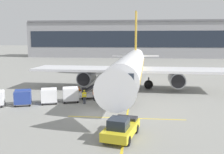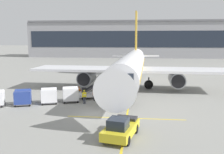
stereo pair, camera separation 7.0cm
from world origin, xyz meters
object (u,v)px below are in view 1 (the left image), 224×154
baggage_cart_third (23,97)px  ground_crew_by_carts (84,96)px  belt_loader (93,91)px  baggage_cart_lead (71,94)px  parked_airplane (131,67)px  ground_crew_marshaller (66,94)px  safety_cone_wingtip (81,92)px  safety_cone_nose_mark (82,91)px  baggage_cart_second (49,96)px  ground_crew_by_loader (95,93)px  pushback_tug (121,128)px  safety_cone_engine_keepout (79,88)px

baggage_cart_third → ground_crew_by_carts: 7.38m
belt_loader → ground_crew_by_carts: bearing=-99.5°
baggage_cart_third → ground_crew_by_carts: bearing=12.0°
baggage_cart_lead → baggage_cart_third: size_ratio=1.00×
parked_airplane → baggage_cart_third: (-12.64, -11.17, -2.67)m
ground_crew_by_carts → ground_crew_marshaller: size_ratio=1.00×
safety_cone_wingtip → safety_cone_nose_mark: safety_cone_nose_mark is taller
baggage_cart_second → ground_crew_by_carts: 4.38m
ground_crew_by_carts → baggage_cart_lead: bearing=160.0°
baggage_cart_third → safety_cone_nose_mark: (5.60, 7.48, -0.61)m
belt_loader → ground_crew_by_loader: bearing=-71.9°
baggage_cart_second → safety_cone_nose_mark: baggage_cart_second is taller
baggage_cart_third → ground_crew_by_loader: baggage_cart_third is taller
parked_airplane → ground_crew_by_loader: (-4.43, -7.92, -2.67)m
pushback_tug → ground_crew_by_carts: (-5.27, 10.54, 0.17)m
baggage_cart_second → ground_crew_marshaller: bearing=33.8°
ground_crew_by_loader → safety_cone_nose_mark: 5.00m
belt_loader → baggage_cart_second: (-4.89, -3.50, 0.08)m
ground_crew_by_loader → ground_crew_by_carts: same height
ground_crew_by_loader → safety_cone_engine_keepout: (-3.53, 6.14, -0.64)m
ground_crew_by_loader → ground_crew_marshaller: same height
baggage_cart_third → safety_cone_wingtip: size_ratio=4.28×
parked_airplane → ground_crew_marshaller: (-7.94, -8.76, -2.67)m
ground_crew_by_carts → safety_cone_nose_mark: (-1.62, 5.94, -0.61)m
parked_airplane → pushback_tug: (-0.15, -20.17, -2.84)m
parked_airplane → safety_cone_nose_mark: size_ratio=50.98×
safety_cone_wingtip → safety_cone_nose_mark: size_ratio=0.83×
baggage_cart_third → ground_crew_by_loader: 8.83m
belt_loader → safety_cone_nose_mark: belt_loader is taller
ground_crew_marshaller → safety_cone_engine_keepout: size_ratio=2.38×
parked_airplane → safety_cone_nose_mark: bearing=-152.3°
safety_cone_nose_mark → safety_cone_wingtip: bearing=-93.4°
parked_airplane → baggage_cart_third: bearing=-138.5°
belt_loader → safety_cone_wingtip: (-2.17, 2.43, -0.60)m
pushback_tug → safety_cone_wingtip: pushback_tug is taller
belt_loader → safety_cone_wingtip: belt_loader is taller
parked_airplane → belt_loader: bearing=-127.0°
ground_crew_marshaller → safety_cone_wingtip: 4.82m
baggage_cart_third → baggage_cart_second: bearing=22.2°
baggage_cart_lead → ground_crew_by_loader: (2.92, 1.02, -0.00)m
parked_airplane → baggage_cart_third: size_ratio=14.43×
safety_cone_engine_keepout → baggage_cart_lead: bearing=-85.1°
parked_airplane → baggage_cart_lead: bearing=-129.4°
ground_crew_by_loader → baggage_cart_second: bearing=-158.7°
safety_cone_engine_keepout → safety_cone_nose_mark: bearing=-64.2°
baggage_cart_second → ground_crew_marshaller: 2.22m
parked_airplane → ground_crew_by_carts: parked_airplane is taller
parked_airplane → baggage_cart_second: parked_airplane is taller
pushback_tug → belt_loader: bearing=109.1°
safety_cone_nose_mark → baggage_cart_second: bearing=-113.5°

